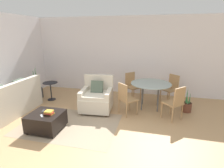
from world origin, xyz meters
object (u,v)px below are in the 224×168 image
object	(u,v)px
couch	(8,104)
armchair	(97,98)
tv_remote_secondary	(43,111)
dining_chair_far_left	(132,84)
side_table	(51,88)
dining_table	(151,86)
ottoman	(46,121)
potted_plant	(37,91)
potted_plant_small	(187,106)
tv_remote_primary	(42,116)
dining_chair_far_right	(171,87)
book_stack	(49,113)
dining_chair_near_left	(126,97)
dining_chair_near_right	(176,101)

from	to	relation	value
couch	armchair	size ratio (longest dim) A/B	1.90
tv_remote_secondary	dining_chair_far_left	world-z (taller)	dining_chair_far_left
side_table	dining_table	distance (m)	3.26
ottoman	dining_chair_far_left	size ratio (longest dim) A/B	0.80
potted_plant	potted_plant_small	size ratio (longest dim) A/B	1.58
couch	tv_remote_primary	size ratio (longest dim) A/B	14.63
tv_remote_secondary	dining_chair_far_right	xyz separation A→B (m)	(3.05, 2.37, 0.10)
ottoman	book_stack	size ratio (longest dim) A/B	3.46
tv_remote_primary	tv_remote_secondary	distance (m)	0.28
ottoman	dining_chair_far_left	distance (m)	2.99
dining_chair_far_left	armchair	bearing A→B (deg)	-126.67
couch	ottoman	distance (m)	1.54
dining_chair_near_left	potted_plant_small	world-z (taller)	dining_chair_near_left
couch	dining_chair_far_right	xyz separation A→B (m)	(4.40, 2.02, 0.20)
side_table	dining_table	size ratio (longest dim) A/B	0.52
dining_chair_far_right	armchair	bearing A→B (deg)	-151.62
dining_table	dining_chair_far_right	distance (m)	0.92
book_stack	dining_chair_far_right	bearing A→B (deg)	41.52
couch	tv_remote_secondary	size ratio (longest dim) A/B	12.06
tv_remote_secondary	dining_chair_near_left	world-z (taller)	dining_chair_near_left
armchair	dining_chair_near_left	bearing A→B (deg)	-8.16
dining_table	armchair	bearing A→B (deg)	-161.01
tv_remote_primary	couch	bearing A→B (deg)	157.74
ottoman	dining_chair_far_right	xyz separation A→B (m)	(2.93, 2.48, 0.29)
couch	potted_plant	bearing A→B (deg)	93.72
potted_plant	dining_chair_near_right	size ratio (longest dim) A/B	1.26
potted_plant	armchair	bearing A→B (deg)	-11.66
book_stack	dining_chair_near_right	bearing A→B (deg)	23.38
couch	dining_chair_far_left	bearing A→B (deg)	32.89
armchair	potted_plant	size ratio (longest dim) A/B	0.87
armchair	tv_remote_primary	world-z (taller)	armchair
dining_chair_far_left	tv_remote_secondary	bearing A→B (deg)	-126.83
tv_remote_primary	potted_plant_small	bearing A→B (deg)	30.40
book_stack	dining_chair_near_left	bearing A→B (deg)	38.32
dining_chair_far_left	dining_chair_far_right	xyz separation A→B (m)	(1.28, 0.00, 0.00)
dining_chair_far_right	dining_chair_near_left	bearing A→B (deg)	-135.00
tv_remote_secondary	side_table	bearing A→B (deg)	117.01
side_table	dining_chair_far_left	xyz separation A→B (m)	(2.61, 0.74, 0.09)
side_table	dining_chair_far_right	bearing A→B (deg)	10.76
potted_plant_small	dining_chair_far_right	bearing A→B (deg)	120.87
armchair	dining_table	bearing A→B (deg)	18.99
tv_remote_secondary	couch	bearing A→B (deg)	165.17
side_table	ottoman	bearing A→B (deg)	-61.11
side_table	dining_table	world-z (taller)	dining_table
dining_chair_far_left	potted_plant_small	xyz separation A→B (m)	(1.68, -0.67, -0.35)
dining_chair_far_right	potted_plant_small	bearing A→B (deg)	-59.13
armchair	dining_chair_far_right	xyz separation A→B (m)	(2.14, 1.15, 0.15)
dining_chair_far_left	side_table	bearing A→B (deg)	-164.20
tv_remote_secondary	dining_table	xyz separation A→B (m)	(2.42, 1.73, 0.27)
tv_remote_primary	dining_chair_near_right	xyz separation A→B (m)	(2.93, 1.34, 0.10)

